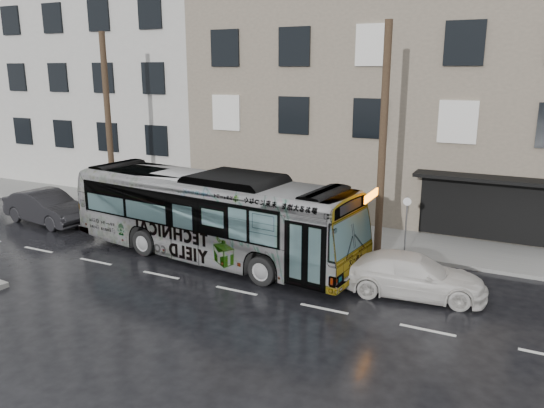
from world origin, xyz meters
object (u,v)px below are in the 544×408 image
at_px(bus, 211,215).
at_px(utility_pole_front, 383,141).
at_px(dark_sedan, 47,207).
at_px(utility_pole_rear, 109,125).
at_px(sign_post, 406,226).
at_px(white_sedan, 413,275).

bearing_deg(bus, utility_pole_front, -54.21).
bearing_deg(dark_sedan, utility_pole_rear, -26.14).
height_order(sign_post, bus, bus).
xyz_separation_m(utility_pole_rear, sign_post, (15.10, 0.00, -3.30)).
bearing_deg(sign_post, bus, -154.55).
distance_m(bus, white_sedan, 8.08).
xyz_separation_m(bus, dark_sedan, (-9.93, 0.58, -0.94)).
xyz_separation_m(utility_pole_rear, bus, (8.12, -3.32, -2.90)).
bearing_deg(sign_post, white_sedan, -73.36).
bearing_deg(utility_pole_front, utility_pole_rear, 180.00).
height_order(white_sedan, dark_sedan, dark_sedan).
xyz_separation_m(white_sedan, dark_sedan, (-17.94, 0.72, 0.12)).
relative_size(utility_pole_front, utility_pole_rear, 1.00).
distance_m(white_sedan, dark_sedan, 17.95).
bearing_deg(white_sedan, sign_post, 8.66).
bearing_deg(utility_pole_front, sign_post, 0.00).
bearing_deg(utility_pole_rear, bus, -22.23).
height_order(utility_pole_rear, dark_sedan, utility_pole_rear).
relative_size(utility_pole_front, sign_post, 3.75).
distance_m(sign_post, bus, 7.74).
height_order(bus, white_sedan, bus).
distance_m(utility_pole_rear, bus, 9.24).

